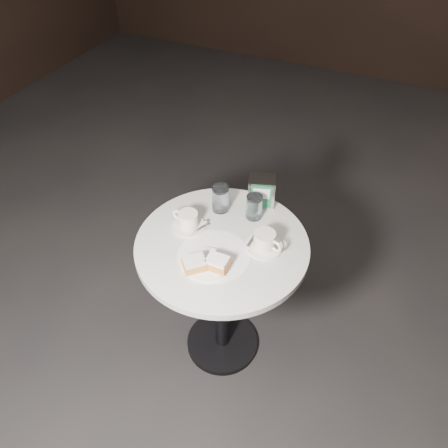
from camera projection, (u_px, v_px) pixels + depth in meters
ground at (222, 343)px, 2.25m from camera, size 7.00×7.00×0.00m
cafe_table at (222, 275)px, 1.88m from camera, size 0.70×0.70×0.74m
sugar_spill at (214, 255)px, 1.69m from camera, size 0.29×0.29×0.00m
beignet_plate at (206, 264)px, 1.63m from camera, size 0.23×0.23×0.06m
coffee_cup_left at (188, 221)px, 1.79m from camera, size 0.16×0.16×0.07m
coffee_cup_right at (265, 242)px, 1.70m from camera, size 0.18×0.18×0.08m
water_glass_left at (221, 199)px, 1.85m from camera, size 0.09×0.09×0.12m
water_glass_right at (254, 207)px, 1.82m from camera, size 0.08×0.08×0.11m
napkin_dispenser at (262, 191)px, 1.88m from camera, size 0.14×0.12×0.13m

